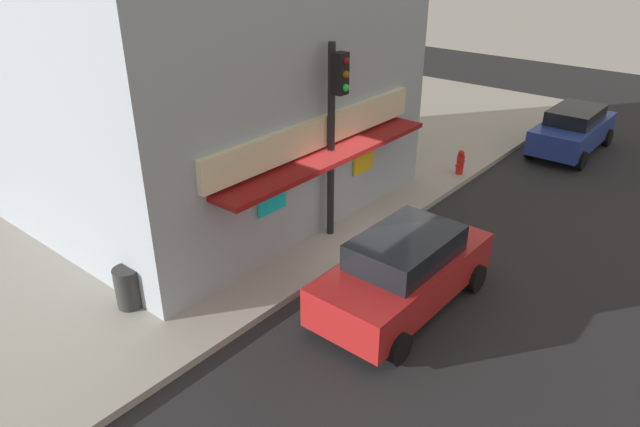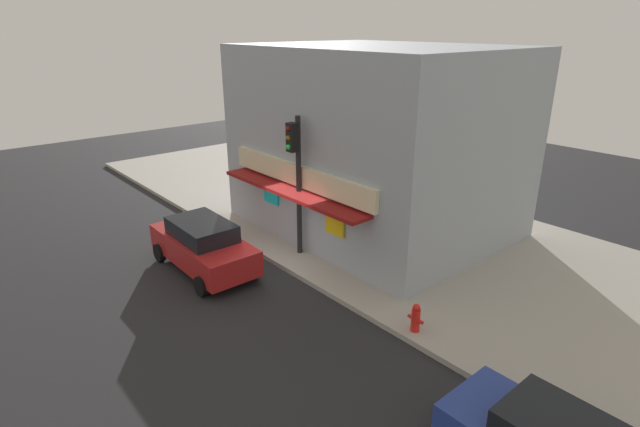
# 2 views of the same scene
# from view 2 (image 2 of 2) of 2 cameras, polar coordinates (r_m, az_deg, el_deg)

# --- Properties ---
(ground_plane) EXTENTS (51.27, 51.27, 0.00)m
(ground_plane) POSITION_cam_2_polar(r_m,az_deg,el_deg) (17.33, -5.07, -6.03)
(ground_plane) COLOR #232326
(sidewalk) EXTENTS (34.18, 10.51, 0.17)m
(sidewalk) POSITION_cam_2_polar(r_m,az_deg,el_deg) (20.49, 6.91, -1.47)
(sidewalk) COLOR #A39E93
(sidewalk) RESTS_ON ground_plane
(corner_building) EXTENTS (9.75, 8.36, 6.95)m
(corner_building) POSITION_cam_2_polar(r_m,az_deg,el_deg) (19.50, 6.40, 8.37)
(corner_building) COLOR #9EA8B2
(corner_building) RESTS_ON sidewalk
(traffic_light) EXTENTS (0.32, 0.58, 4.88)m
(traffic_light) POSITION_cam_2_polar(r_m,az_deg,el_deg) (16.75, -2.77, 5.19)
(traffic_light) COLOR black
(traffic_light) RESTS_ON sidewalk
(fire_hydrant) EXTENTS (0.48, 0.24, 0.81)m
(fire_hydrant) POSITION_cam_2_polar(r_m,az_deg,el_deg) (13.65, 10.91, -11.67)
(fire_hydrant) COLOR red
(fire_hydrant) RESTS_ON sidewalk
(trash_can) EXTENTS (0.57, 0.57, 0.89)m
(trash_can) POSITION_cam_2_polar(r_m,az_deg,el_deg) (22.35, -8.09, 1.84)
(trash_can) COLOR #2D2D2D
(trash_can) RESTS_ON sidewalk
(pedestrian) EXTENTS (0.60, 0.52, 1.83)m
(pedestrian) POSITION_cam_2_polar(r_m,az_deg,el_deg) (20.25, -6.41, 1.64)
(pedestrian) COLOR brown
(pedestrian) RESTS_ON sidewalk
(potted_plant_by_doorway) EXTENTS (0.77, 0.77, 1.07)m
(potted_plant_by_doorway) POSITION_cam_2_polar(r_m,az_deg,el_deg) (17.86, 2.47, -2.32)
(potted_plant_by_doorway) COLOR #59595B
(potted_plant_by_doorway) RESTS_ON sidewalk
(parked_car_red) EXTENTS (4.49, 2.11, 1.74)m
(parked_car_red) POSITION_cam_2_polar(r_m,az_deg,el_deg) (17.17, -13.24, -3.53)
(parked_car_red) COLOR #AD1E1E
(parked_car_red) RESTS_ON ground_plane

